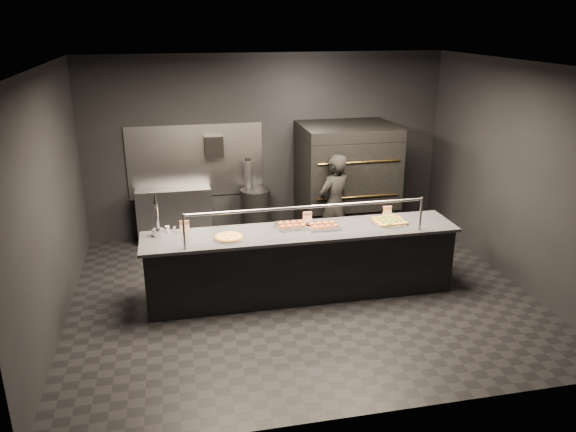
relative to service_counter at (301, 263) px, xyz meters
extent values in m
plane|color=black|center=(0.00, 0.00, -0.46)|extent=(6.00, 6.00, 0.00)
plane|color=black|center=(0.00, 0.00, 2.54)|extent=(6.00, 6.00, 0.00)
cube|color=black|center=(0.00, 2.50, 1.04)|extent=(6.00, 0.04, 3.00)
cube|color=black|center=(0.00, -2.50, 1.04)|extent=(6.00, 0.04, 3.00)
cube|color=black|center=(-3.00, 0.00, 1.04)|extent=(0.04, 5.00, 3.00)
cube|color=black|center=(3.00, 0.00, 1.04)|extent=(0.04, 5.00, 3.00)
cube|color=#99999E|center=(-1.20, 2.48, 0.84)|extent=(2.20, 0.02, 1.20)
cube|color=black|center=(0.00, 0.00, -0.02)|extent=(4.00, 0.70, 0.88)
cube|color=#35353A|center=(0.00, 0.00, 0.44)|extent=(4.10, 0.78, 0.04)
cylinder|color=#99999E|center=(-1.50, -0.30, 0.68)|extent=(0.03, 0.03, 0.45)
cylinder|color=#99999E|center=(1.50, -0.30, 0.68)|extent=(0.03, 0.03, 0.45)
cylinder|color=#99999E|center=(0.00, -0.30, 0.88)|extent=(3.00, 0.04, 0.04)
cube|color=black|center=(1.20, 1.90, -0.16)|extent=(1.50, 1.15, 0.60)
cube|color=black|center=(1.20, 1.90, 0.44)|extent=(1.50, 1.20, 0.55)
cube|color=black|center=(1.20, 1.90, 0.99)|extent=(1.50, 1.20, 0.55)
cube|color=black|center=(1.20, 1.90, 1.36)|extent=(1.50, 1.20, 0.18)
cylinder|color=gold|center=(1.20, 1.28, 0.44)|extent=(1.30, 0.02, 0.02)
cylinder|color=gold|center=(1.20, 1.28, 0.99)|extent=(1.30, 0.02, 0.02)
cube|color=#99999E|center=(-1.60, 2.32, -0.01)|extent=(1.20, 0.35, 0.90)
cube|color=black|center=(-0.90, 2.39, 1.09)|extent=(0.30, 0.20, 0.35)
cylinder|color=#B2B2B7|center=(-0.35, 2.40, 0.59)|extent=(0.14, 0.14, 0.45)
cube|color=black|center=(-0.35, 2.40, 0.84)|extent=(0.10, 0.06, 0.06)
cylinder|color=silver|center=(-1.82, 0.20, 0.50)|extent=(0.15, 0.15, 0.08)
cylinder|color=silver|center=(-1.82, 0.20, 0.69)|extent=(0.05, 0.05, 0.38)
cylinder|color=silver|center=(-1.82, 0.12, 0.86)|extent=(0.02, 0.11, 0.02)
cone|color=black|center=(-1.82, 0.20, 0.95)|extent=(0.05, 0.05, 0.15)
cylinder|color=silver|center=(-0.95, -0.08, 0.46)|extent=(0.40, 0.40, 0.01)
cylinder|color=#B5893A|center=(-0.95, -0.08, 0.47)|extent=(0.35, 0.35, 0.02)
cylinder|color=#FFCD53|center=(-0.95, -0.08, 0.49)|extent=(0.31, 0.31, 0.01)
cube|color=silver|center=(-0.10, 0.15, 0.47)|extent=(0.47, 0.41, 0.02)
ellipsoid|color=#CB6A2B|center=(-0.24, 0.08, 0.50)|extent=(0.07, 0.07, 0.05)
ellipsoid|color=#CB6A2B|center=(-0.24, 0.22, 0.50)|extent=(0.07, 0.07, 0.05)
ellipsoid|color=#CB6A2B|center=(-0.15, 0.08, 0.50)|extent=(0.07, 0.07, 0.05)
ellipsoid|color=#CB6A2B|center=(-0.15, 0.22, 0.50)|extent=(0.07, 0.07, 0.05)
ellipsoid|color=#CB6A2B|center=(-0.05, 0.08, 0.50)|extent=(0.07, 0.07, 0.05)
ellipsoid|color=#CB6A2B|center=(-0.05, 0.22, 0.50)|extent=(0.07, 0.07, 0.05)
ellipsoid|color=#CB6A2B|center=(0.04, 0.08, 0.50)|extent=(0.07, 0.07, 0.05)
ellipsoid|color=#CB6A2B|center=(0.04, 0.22, 0.50)|extent=(0.07, 0.07, 0.05)
cube|color=silver|center=(0.30, 0.04, 0.47)|extent=(0.43, 0.34, 0.02)
ellipsoid|color=#CB6A2B|center=(0.16, -0.03, 0.50)|extent=(0.08, 0.08, 0.05)
ellipsoid|color=#CB6A2B|center=(0.16, 0.11, 0.50)|extent=(0.08, 0.08, 0.05)
ellipsoid|color=#CB6A2B|center=(0.26, -0.03, 0.50)|extent=(0.08, 0.08, 0.05)
ellipsoid|color=#CB6A2B|center=(0.26, 0.11, 0.50)|extent=(0.08, 0.08, 0.05)
ellipsoid|color=#CB6A2B|center=(0.35, -0.03, 0.50)|extent=(0.08, 0.08, 0.05)
ellipsoid|color=#CB6A2B|center=(0.35, 0.11, 0.50)|extent=(0.08, 0.08, 0.05)
ellipsoid|color=#CB6A2B|center=(0.44, -0.03, 0.50)|extent=(0.08, 0.08, 0.05)
ellipsoid|color=#CB6A2B|center=(0.44, 0.11, 0.50)|extent=(0.08, 0.08, 0.05)
cylinder|color=silver|center=(1.23, 0.06, 0.46)|extent=(0.51, 0.51, 0.01)
cube|color=#B5893A|center=(1.23, 0.06, 0.48)|extent=(0.43, 0.39, 0.02)
cube|color=#FFCD53|center=(1.23, 0.06, 0.49)|extent=(0.40, 0.36, 0.01)
cube|color=#3C922B|center=(1.23, 0.06, 0.50)|extent=(0.38, 0.34, 0.01)
cylinder|color=silver|center=(-1.70, 0.28, 0.50)|extent=(0.05, 0.05, 0.09)
cylinder|color=silver|center=(-1.61, 0.28, 0.49)|extent=(0.04, 0.04, 0.07)
cube|color=white|center=(-1.48, 0.28, 0.53)|extent=(0.12, 0.04, 0.15)
cube|color=white|center=(0.15, 0.28, 0.53)|extent=(0.12, 0.04, 0.15)
cube|color=white|center=(1.28, 0.28, 0.53)|extent=(0.12, 0.04, 0.15)
cylinder|color=black|center=(-0.26, 2.22, -0.05)|extent=(0.50, 0.50, 0.83)
imported|color=black|center=(0.79, 1.20, 0.34)|extent=(0.70, 0.61, 1.61)
camera|label=1|loc=(-1.58, -6.59, 3.07)|focal=35.00mm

